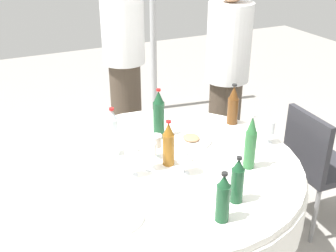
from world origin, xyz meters
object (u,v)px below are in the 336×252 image
at_px(person_south, 227,76).
at_px(person_left, 125,69).
at_px(chair_far, 316,161).
at_px(wine_glass_east, 132,158).
at_px(bottle_brown_mid, 233,105).
at_px(bottle_dark_green_south, 159,115).
at_px(bottle_dark_green_right, 223,198).
at_px(wine_glass_far, 269,128).
at_px(wine_glass_rear, 184,156).
at_px(wine_glass_mid, 156,142).
at_px(wine_glass_right, 150,150).
at_px(plate_inner, 116,217).
at_px(plate_east, 191,140).
at_px(dining_table, 168,185).
at_px(bottle_dark_green_west, 237,181).
at_px(bottle_green_far, 250,144).
at_px(bottle_clear_left, 113,133).
at_px(bottle_amber_rear, 169,144).

bearing_deg(person_south, person_left, -168.87).
bearing_deg(chair_far, wine_glass_east, -88.12).
distance_m(bottle_brown_mid, person_left, 1.11).
distance_m(bottle_dark_green_south, bottle_brown_mid, 0.52).
bearing_deg(bottle_dark_green_right, wine_glass_far, -51.50).
height_order(bottle_dark_green_right, person_south, person_south).
bearing_deg(wine_glass_rear, wine_glass_far, -81.65).
bearing_deg(person_left, wine_glass_mid, -92.14).
bearing_deg(wine_glass_far, wine_glass_right, 87.68).
xyz_separation_m(wine_glass_mid, plate_inner, (-0.43, 0.38, -0.09)).
bearing_deg(bottle_brown_mid, person_south, -28.71).
bearing_deg(bottle_dark_green_right, plate_east, -17.58).
xyz_separation_m(dining_table, bottle_dark_green_south, (0.31, -0.08, 0.29)).
xyz_separation_m(bottle_dark_green_right, person_left, (1.87, -0.22, -0.00)).
height_order(bottle_dark_green_west, plate_east, bottle_dark_green_west).
bearing_deg(dining_table, person_south, -47.31).
bearing_deg(wine_glass_far, bottle_brown_mid, 7.31).
distance_m(bottle_dark_green_right, plate_east, 0.76).
relative_size(bottle_green_far, plate_east, 1.28).
height_order(bottle_dark_green_south, wine_glass_east, bottle_dark_green_south).
relative_size(wine_glass_east, person_south, 0.09).
bearing_deg(chair_far, dining_table, -90.00).
distance_m(bottle_dark_green_west, wine_glass_right, 0.51).
height_order(bottle_dark_green_right, wine_glass_far, bottle_dark_green_right).
distance_m(bottle_clear_left, wine_glass_right, 0.27).
bearing_deg(bottle_green_far, plate_east, 19.95).
relative_size(bottle_clear_left, plate_inner, 1.15).
distance_m(wine_glass_mid, chair_far, 1.15).
bearing_deg(wine_glass_east, plate_inner, 147.69).
relative_size(bottle_amber_rear, wine_glass_rear, 1.79).
bearing_deg(dining_table, bottle_dark_green_right, -178.89).
bearing_deg(wine_glass_far, dining_table, 86.53).
distance_m(bottle_dark_green_south, wine_glass_east, 0.46).
relative_size(wine_glass_rear, wine_glass_mid, 1.07).
bearing_deg(bottle_green_far, chair_far, -76.40).
relative_size(wine_glass_rear, wine_glass_far, 1.04).
bearing_deg(wine_glass_far, person_left, 16.95).
bearing_deg(bottle_clear_left, plate_inner, 162.24).
bearing_deg(plate_east, bottle_dark_green_south, 47.85).
distance_m(dining_table, wine_glass_mid, 0.26).
relative_size(wine_glass_right, wine_glass_mid, 1.16).
bearing_deg(plate_inner, person_left, -21.26).
xyz_separation_m(dining_table, plate_inner, (-0.34, 0.42, 0.15)).
height_order(bottle_brown_mid, plate_inner, bottle_brown_mid).
relative_size(bottle_brown_mid, person_left, 0.17).
bearing_deg(wine_glass_mid, bottle_dark_green_right, -176.17).
bearing_deg(wine_glass_mid, plate_inner, 138.03).
height_order(bottle_green_far, person_left, person_left).
bearing_deg(bottle_amber_rear, plate_east, -52.73).
xyz_separation_m(wine_glass_far, wine_glass_mid, (0.13, 0.68, -0.00)).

